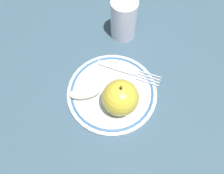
{
  "coord_description": "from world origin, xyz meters",
  "views": [
    {
      "loc": [
        -0.23,
        -0.01,
        0.49
      ],
      "look_at": [
        0.01,
        0.01,
        0.04
      ],
      "focal_mm": 35.0,
      "sensor_mm": 36.0,
      "label": 1
    }
  ],
  "objects": [
    {
      "name": "plate",
      "position": [
        0.01,
        0.01,
        0.01
      ],
      "size": [
        0.22,
        0.22,
        0.02
      ],
      "color": "silver",
      "rests_on": "ground_plane"
    },
    {
      "name": "fork",
      "position": [
        0.07,
        -0.02,
        0.02
      ],
      "size": [
        0.06,
        0.17,
        0.0
      ],
      "rotation": [
        0.0,
        0.0,
        4.44
      ],
      "color": "silver",
      "rests_on": "plate"
    },
    {
      "name": "ground_plane",
      "position": [
        0.0,
        0.0,
        0.0
      ],
      "size": [
        2.0,
        2.0,
        0.0
      ],
      "primitive_type": "plane",
      "color": "#385265"
    },
    {
      "name": "drinking_glass",
      "position": [
        0.21,
        -0.0,
        0.06
      ],
      "size": [
        0.07,
        0.07,
        0.11
      ],
      "primitive_type": "cylinder",
      "color": "white",
      "rests_on": "ground_plane"
    },
    {
      "name": "apple_slice_front",
      "position": [
        -0.01,
        0.08,
        0.03
      ],
      "size": [
        0.05,
        0.08,
        0.02
      ],
      "primitive_type": "ellipsoid",
      "rotation": [
        0.0,
        0.0,
        1.87
      ],
      "color": "#F1E4C2",
      "rests_on": "plate"
    },
    {
      "name": "apple_red_whole",
      "position": [
        -0.03,
        -0.01,
        0.06
      ],
      "size": [
        0.08,
        0.08,
        0.09
      ],
      "color": "gold",
      "rests_on": "plate"
    }
  ]
}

